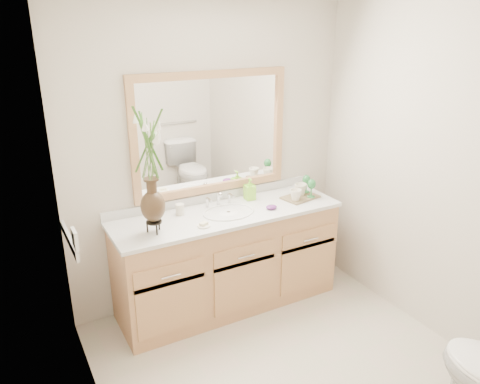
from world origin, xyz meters
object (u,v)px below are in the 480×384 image
tumbler (180,209)px  tray (300,197)px  flower_vase (149,155)px  soap_bottle (250,190)px

tumbler → tray: 1.04m
tumbler → tray: (1.03, -0.16, -0.04)m
flower_vase → tray: 1.42m
flower_vase → tumbler: size_ratio=9.70×
tumbler → soap_bottle: 0.64m
tumbler → soap_bottle: size_ratio=0.52×
flower_vase → soap_bottle: size_ratio=5.04×
soap_bottle → tray: bearing=-18.2°
tumbler → soap_bottle: soap_bottle is taller
soap_bottle → flower_vase: bearing=-158.4°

